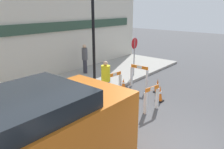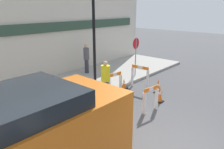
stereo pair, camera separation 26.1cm
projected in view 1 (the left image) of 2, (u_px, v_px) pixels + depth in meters
ground_plane at (194, 149)px, 6.11m from camera, size 60.00×60.00×0.00m
sidewalk_slab at (55, 92)px, 10.04m from camera, size 18.00×3.88×0.15m
storefront_facade at (25, 30)px, 10.48m from camera, size 18.00×0.22×5.50m
streetlamp_post at (93, 14)px, 9.56m from camera, size 0.44×0.44×5.25m
stop_sign at (134, 50)px, 11.88m from camera, size 0.60×0.07×2.10m
barricade_0 at (139, 76)px, 10.58m from camera, size 0.17×0.93×1.14m
barricade_1 at (115, 82)px, 9.96m from camera, size 0.77×0.23×0.98m
barricade_2 at (89, 95)px, 8.38m from camera, size 0.22×0.77×1.13m
barricade_3 at (152, 98)px, 8.23m from camera, size 0.75×0.26×0.99m
traffic_cone_0 at (158, 86)px, 10.13m from camera, size 0.30×0.30×0.66m
traffic_cone_1 at (123, 84)px, 10.60m from camera, size 0.30×0.30×0.52m
traffic_cone_2 at (121, 113)px, 7.65m from camera, size 0.30×0.30×0.53m
traffic_cone_3 at (96, 93)px, 9.16m from camera, size 0.30×0.30×0.73m
traffic_cone_4 at (160, 94)px, 9.15m from camera, size 0.30×0.30×0.69m
person_worker at (106, 79)px, 9.25m from camera, size 0.54×0.54×1.68m
person_pedestrian at (85, 58)px, 12.43m from camera, size 0.34×0.34×1.67m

